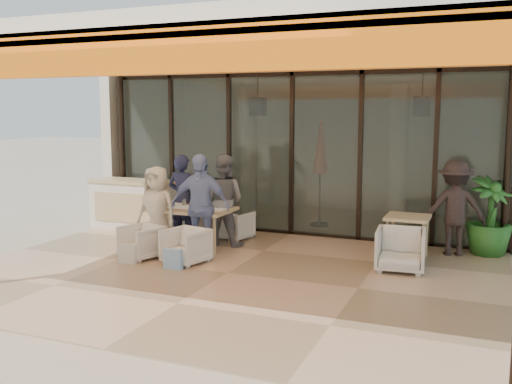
# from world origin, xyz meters

# --- Properties ---
(ground) EXTENTS (70.00, 70.00, 0.00)m
(ground) POSITION_xyz_m (0.00, 0.00, 0.00)
(ground) COLOR #C6B293
(ground) RESTS_ON ground
(terrace_floor) EXTENTS (8.00, 6.00, 0.01)m
(terrace_floor) POSITION_xyz_m (0.00, 0.00, 0.01)
(terrace_floor) COLOR tan
(terrace_floor) RESTS_ON ground
(terrace_structure) EXTENTS (8.00, 6.00, 3.40)m
(terrace_structure) POSITION_xyz_m (0.00, -0.26, 3.25)
(terrace_structure) COLOR silver
(terrace_structure) RESTS_ON ground
(glass_storefront) EXTENTS (8.08, 0.10, 3.20)m
(glass_storefront) POSITION_xyz_m (0.00, 3.00, 1.60)
(glass_storefront) COLOR #9EADA3
(glass_storefront) RESTS_ON ground
(interior_block) EXTENTS (9.05, 3.62, 3.52)m
(interior_block) POSITION_xyz_m (0.01, 5.31, 2.23)
(interior_block) COLOR silver
(interior_block) RESTS_ON ground
(host_counter) EXTENTS (1.85, 0.65, 1.04)m
(host_counter) POSITION_xyz_m (-3.23, 2.30, 0.53)
(host_counter) COLOR silver
(host_counter) RESTS_ON ground
(dining_table) EXTENTS (1.50, 0.90, 0.93)m
(dining_table) POSITION_xyz_m (-1.30, 1.24, 0.69)
(dining_table) COLOR #D2B380
(dining_table) RESTS_ON ground
(chair_far_left) EXTENTS (0.72, 0.69, 0.66)m
(chair_far_left) POSITION_xyz_m (-1.71, 2.18, 0.33)
(chair_far_left) COLOR silver
(chair_far_left) RESTS_ON ground
(chair_far_right) EXTENTS (0.69, 0.66, 0.61)m
(chair_far_right) POSITION_xyz_m (-0.87, 2.18, 0.31)
(chair_far_right) COLOR silver
(chair_far_right) RESTS_ON ground
(chair_near_left) EXTENTS (0.78, 0.76, 0.63)m
(chair_near_left) POSITION_xyz_m (-1.71, 0.28, 0.31)
(chair_near_left) COLOR silver
(chair_near_left) RESTS_ON ground
(chair_near_right) EXTENTS (0.74, 0.72, 0.64)m
(chair_near_right) POSITION_xyz_m (-0.87, 0.28, 0.32)
(chair_near_right) COLOR silver
(chair_near_right) RESTS_ON ground
(diner_navy) EXTENTS (0.62, 0.42, 1.66)m
(diner_navy) POSITION_xyz_m (-1.71, 1.68, 0.83)
(diner_navy) COLOR #1A1F3B
(diner_navy) RESTS_ON ground
(diner_grey) EXTENTS (0.82, 0.64, 1.68)m
(diner_grey) POSITION_xyz_m (-0.87, 1.68, 0.84)
(diner_grey) COLOR #5C5C61
(diner_grey) RESTS_ON ground
(diner_cream) EXTENTS (0.76, 0.51, 1.52)m
(diner_cream) POSITION_xyz_m (-1.71, 0.78, 0.76)
(diner_cream) COLOR beige
(diner_cream) RESTS_ON ground
(diner_periwinkle) EXTENTS (1.07, 0.54, 1.75)m
(diner_periwinkle) POSITION_xyz_m (-0.87, 0.78, 0.88)
(diner_periwinkle) COLOR #748CC2
(diner_periwinkle) RESTS_ON ground
(tote_bag_cream) EXTENTS (0.30, 0.10, 0.34)m
(tote_bag_cream) POSITION_xyz_m (-1.71, -0.12, 0.17)
(tote_bag_cream) COLOR silver
(tote_bag_cream) RESTS_ON ground
(tote_bag_blue) EXTENTS (0.30, 0.10, 0.34)m
(tote_bag_blue) POSITION_xyz_m (-0.87, -0.12, 0.17)
(tote_bag_blue) COLOR #99BFD8
(tote_bag_blue) RESTS_ON ground
(side_table) EXTENTS (0.70, 0.70, 0.74)m
(side_table) POSITION_xyz_m (2.40, 1.90, 0.64)
(side_table) COLOR #D2B380
(side_table) RESTS_ON ground
(side_chair) EXTENTS (0.78, 0.74, 0.75)m
(side_chair) POSITION_xyz_m (2.40, 1.15, 0.37)
(side_chair) COLOR silver
(side_chair) RESTS_ON ground
(standing_woman) EXTENTS (1.19, 0.87, 1.65)m
(standing_woman) POSITION_xyz_m (3.09, 2.48, 0.82)
(standing_woman) COLOR black
(standing_woman) RESTS_ON ground
(potted_palm) EXTENTS (1.07, 1.07, 1.36)m
(potted_palm) POSITION_xyz_m (3.64, 2.72, 0.68)
(potted_palm) COLOR #1E5919
(potted_palm) RESTS_ON ground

